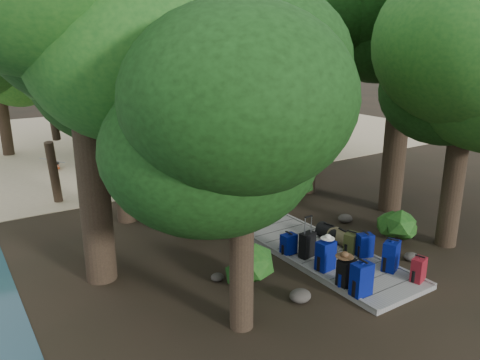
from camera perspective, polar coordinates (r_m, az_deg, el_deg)
ground at (r=14.23m, az=3.64°, el=-5.92°), size 120.00×120.00×0.00m
sand_beach at (r=28.18m, az=-16.30°, el=4.72°), size 40.00×22.00×0.02m
boardwalk at (r=14.96m, az=1.34°, el=-4.50°), size 2.00×12.00×0.12m
backpack_left_a at (r=10.62m, az=14.60°, el=-11.43°), size 0.45×0.32×0.82m
backpack_left_b at (r=10.92m, az=12.82°, el=-10.80°), size 0.42×0.31×0.72m
backpack_left_c at (r=11.54m, az=10.39°, el=-8.85°), size 0.46×0.35×0.81m
backpack_left_d at (r=12.28m, az=5.96°, el=-7.63°), size 0.39×0.29×0.59m
backpack_right_a at (r=11.63m, az=20.96°, el=-10.02°), size 0.40×0.33×0.63m
backpack_right_b at (r=11.91m, az=17.94°, el=-8.61°), size 0.53×0.46×0.80m
backpack_right_c at (r=12.47m, az=14.98°, el=-7.55°), size 0.46×0.38×0.67m
backpack_right_d at (r=12.60m, az=13.41°, el=-7.35°), size 0.47×0.40×0.60m
duffel_right_khaki at (r=13.07m, az=12.32°, el=-6.86°), size 0.46×0.63×0.40m
duffel_right_black at (r=13.38m, az=10.71°, el=-6.21°), size 0.51×0.69×0.39m
suitcase_on_boardwalk at (r=12.15m, az=8.20°, el=-7.83°), size 0.45×0.29×0.65m
lone_suitcase_on_sand at (r=21.06m, az=-8.77°, el=2.29°), size 0.44×0.31×0.62m
hat_brown at (r=10.73m, az=12.65°, el=-8.80°), size 0.41×0.41×0.12m
hat_white at (r=11.36m, az=10.65°, el=-6.76°), size 0.33×0.33×0.11m
kayak at (r=22.48m, az=-21.65°, el=1.75°), size 0.66×2.81×0.28m
sun_lounger at (r=23.44m, az=-4.75°, el=3.86°), size 1.34×2.00×0.62m
tree_right_a at (r=13.36m, az=25.66°, el=8.68°), size 4.76×4.76×7.94m
tree_right_b at (r=15.65m, az=19.42°, el=15.01°), size 5.89×5.89×10.52m
tree_right_c at (r=17.01m, az=8.69°, el=15.12°), size 5.86×5.86×10.14m
tree_right_d at (r=20.31m, az=9.14°, el=16.26°), size 5.91×5.91×10.83m
tree_right_e at (r=21.04m, az=2.78°, el=13.73°), size 4.91×4.91×8.85m
tree_right_f at (r=25.18m, az=1.92°, el=15.29°), size 5.50×5.50×9.83m
tree_left_a at (r=8.33m, az=0.20°, el=2.16°), size 4.02×4.02×6.69m
tree_left_b at (r=10.56m, az=-18.69°, el=13.79°), size 5.63×5.63×10.14m
tree_left_c at (r=14.32m, az=-14.71°, el=12.16°), size 5.14×5.14×8.93m
tree_back_a at (r=25.99m, az=-18.97°, el=13.07°), size 4.94×4.94×8.55m
tree_back_b at (r=27.85m, az=-12.31°, el=15.80°), size 5.91×5.91×10.56m
tree_back_c at (r=28.87m, az=-7.13°, el=14.99°), size 5.27×5.27×9.49m
palm_right_a at (r=20.35m, az=-0.63°, el=11.08°), size 4.12×4.12×7.02m
palm_right_b at (r=24.41m, az=-2.00°, el=12.89°), size 4.04×4.04×7.81m
palm_right_c at (r=25.16m, az=-9.83°, el=11.51°), size 4.22×4.22×6.71m
palm_left_a at (r=16.90m, az=-23.12°, el=8.10°), size 4.19×4.19×6.67m
rock_left_a at (r=10.50m, az=7.36°, el=-13.82°), size 0.49×0.44×0.27m
rock_left_b at (r=11.26m, az=-2.79°, el=-11.73°), size 0.32×0.29×0.18m
rock_left_c at (r=13.79m, az=-1.77°, el=-6.05°), size 0.47×0.43×0.26m
rock_left_d at (r=16.01m, az=-8.93°, el=-3.17°), size 0.32×0.29×0.17m
rock_right_a at (r=12.95m, az=20.14°, el=-8.77°), size 0.39×0.35×0.21m
rock_right_b at (r=15.01m, az=12.71°, el=-4.58°), size 0.46×0.42×0.25m
rock_right_c at (r=15.91m, az=5.51°, el=-3.17°), size 0.31×0.28×0.17m
rock_right_d at (r=18.93m, az=2.76°, el=0.24°), size 0.49×0.44×0.27m
shrub_left_a at (r=10.84m, az=0.81°, el=-10.75°), size 1.00×1.00×0.90m
shrub_left_b at (r=13.45m, az=-5.27°, el=-5.19°), size 1.02×1.02×0.92m
shrub_left_c at (r=16.44m, az=-12.23°, el=-1.30°), size 1.12×1.12×1.00m
shrub_right_a at (r=14.01m, az=18.84°, el=-5.24°), size 0.98×0.98×0.88m
shrub_right_b at (r=16.97m, az=6.37°, el=-0.12°), size 1.33×1.33×1.20m
shrub_right_c at (r=19.45m, az=-0.33°, el=1.28°), size 0.72×0.72×0.64m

